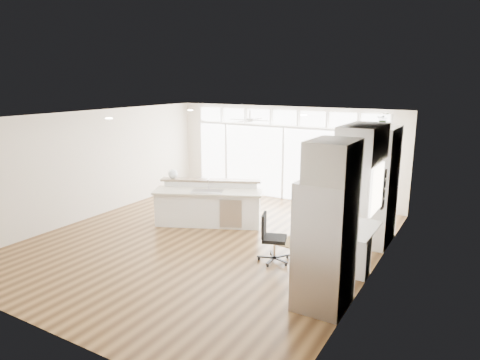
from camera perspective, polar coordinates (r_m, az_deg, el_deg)
The scene contains 24 objects.
floor at distance 9.49m, azimuth -4.39°, elevation -8.09°, with size 7.00×8.00×0.02m, color #482D16.
ceiling at distance 8.87m, azimuth -4.70°, elevation 8.45°, with size 7.00×8.00×0.02m, color white.
wall_back at distance 12.51m, azimuth 5.96°, elevation 3.58°, with size 7.00×0.04×2.70m, color beige.
wall_front at distance 6.36m, azimuth -25.67°, elevation -7.25°, with size 7.00×0.04×2.70m, color beige.
wall_left at distance 11.41m, azimuth -19.16°, elevation 1.97°, with size 0.04×8.00×2.70m, color beige.
wall_right at distance 7.70m, azimuth 17.44°, elevation -3.09°, with size 0.04×8.00×2.70m, color beige.
glass_wall at distance 12.51m, azimuth 5.82°, elevation 2.18°, with size 5.80×0.06×2.08m, color white.
transom_row at distance 12.32m, azimuth 5.96°, elevation 8.26°, with size 5.90×0.06×0.40m, color white.
desk_window at distance 7.94m, azimuth 17.75°, elevation -1.13°, with size 0.04×0.85×0.85m, color silver.
ceiling_fan at distance 11.52m, azimuth 1.31°, elevation 8.49°, with size 1.16×1.16×0.32m, color silver.
recessed_lights at distance 9.03m, azimuth -3.96°, elevation 8.42°, with size 3.40×3.00×0.02m, color beige.
oven_cabinet at distance 9.50m, azimuth 17.95°, elevation -0.71°, with size 0.64×1.20×2.50m, color white.
desk_nook at distance 8.37m, azimuth 14.96°, elevation -8.64°, with size 0.72×1.30×0.76m, color white.
upper_cabinets at distance 7.86m, azimuth 16.10°, elevation 4.79°, with size 0.64×1.30×0.64m, color white.
refrigerator at distance 6.67m, azimuth 11.25°, elevation -8.43°, with size 0.76×0.90×2.00m, color #ABABAF.
fridge_cabinet at distance 6.30m, azimuth 12.30°, elevation 2.55°, with size 0.64×0.90×0.60m, color white.
framed_photos at distance 8.57m, azimuth 18.61°, elevation -1.20°, with size 0.06×0.22×0.80m, color black.
kitchen_island at distance 10.33m, azimuth -4.26°, elevation -3.21°, with size 2.59×0.98×1.03m, color white.
rug at distance 9.31m, azimuth 7.87°, elevation -8.50°, with size 0.83×0.60×0.01m, color #342410.
office_chair at distance 8.28m, azimuth 4.64°, elevation -7.76°, with size 0.49×0.46×0.95m, color black.
fishbowl at distance 10.76m, azimuth -8.94°, elevation 0.81°, with size 0.24×0.24×0.24m, color white.
monitor at distance 8.19m, azimuth 14.68°, elevation -4.64°, with size 0.09×0.53×0.45m, color black.
keyboard at distance 8.30m, azimuth 13.46°, elevation -5.89°, with size 0.11×0.30×0.02m, color silver.
potted_plant at distance 9.28m, azimuth 18.55°, elevation 7.46°, with size 0.25×0.28×0.22m, color #365725.
Camera 1 is at (5.06, -7.25, 3.44)m, focal length 32.00 mm.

